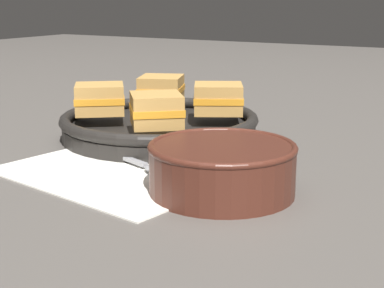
# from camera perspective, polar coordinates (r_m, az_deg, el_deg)

# --- Properties ---
(ground_plane) EXTENTS (4.00, 4.00, 0.00)m
(ground_plane) POSITION_cam_1_polar(r_m,az_deg,el_deg) (0.79, -1.47, -2.26)
(ground_plane) COLOR #56514C
(napkin) EXTENTS (0.33, 0.29, 0.00)m
(napkin) POSITION_cam_1_polar(r_m,az_deg,el_deg) (0.78, -6.40, -2.42)
(napkin) COLOR white
(napkin) RESTS_ON ground_plane
(soup_bowl) EXTENTS (0.17, 0.17, 0.06)m
(soup_bowl) POSITION_cam_1_polar(r_m,az_deg,el_deg) (0.68, 2.94, -2.05)
(soup_bowl) COLOR #4C2319
(soup_bowl) RESTS_ON ground_plane
(spoon) EXTENTS (0.15, 0.07, 0.01)m
(spoon) POSITION_cam_1_polar(r_m,az_deg,el_deg) (0.77, -4.40, -2.11)
(spoon) COLOR #9E9EA3
(spoon) RESTS_ON napkin
(skillet) EXTENTS (0.34, 0.40, 0.04)m
(skillet) POSITION_cam_1_polar(r_m,az_deg,el_deg) (0.94, -3.18, 1.82)
(skillet) COLOR black
(skillet) RESTS_ON ground_plane
(sandwich_near_left) EXTENTS (0.10, 0.10, 0.05)m
(sandwich_near_left) POSITION_cam_1_polar(r_m,az_deg,el_deg) (1.02, -3.00, 5.31)
(sandwich_near_left) COLOR #C18E47
(sandwich_near_left) RESTS_ON skillet
(sandwich_near_right) EXTENTS (0.11, 0.10, 0.05)m
(sandwich_near_right) POSITION_cam_1_polar(r_m,az_deg,el_deg) (0.94, -8.95, 4.36)
(sandwich_near_right) COLOR #C18E47
(sandwich_near_right) RESTS_ON skillet
(sandwich_far_left) EXTENTS (0.10, 0.11, 0.05)m
(sandwich_far_left) POSITION_cam_1_polar(r_m,az_deg,el_deg) (0.84, -3.48, 3.32)
(sandwich_far_left) COLOR #C18E47
(sandwich_far_left) RESTS_ON skillet
(sandwich_far_right) EXTENTS (0.10, 0.10, 0.05)m
(sandwich_far_right) POSITION_cam_1_polar(r_m,az_deg,el_deg) (0.93, 2.56, 4.43)
(sandwich_far_right) COLOR #C18E47
(sandwich_far_right) RESTS_ON skillet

